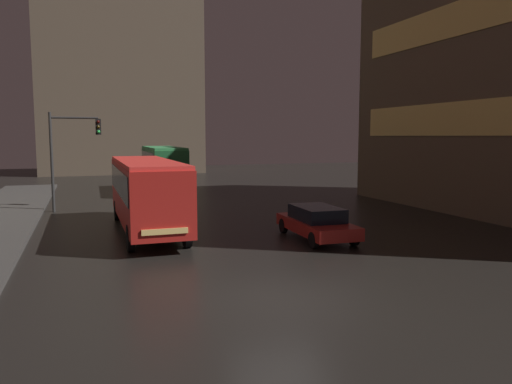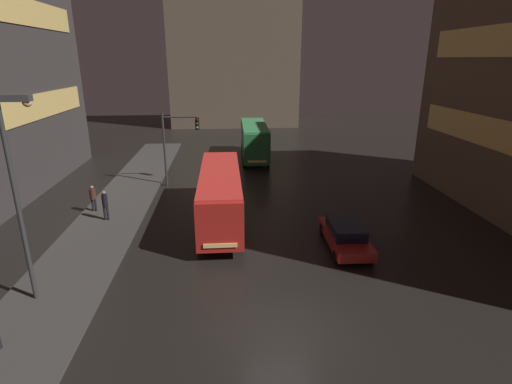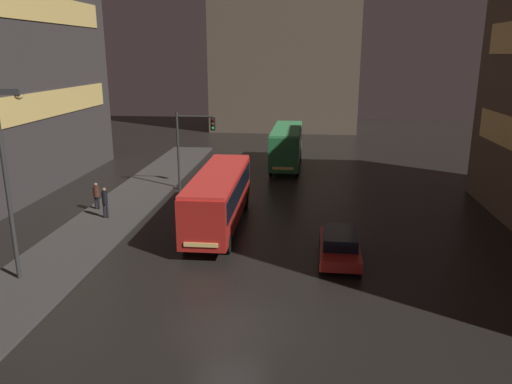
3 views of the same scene
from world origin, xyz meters
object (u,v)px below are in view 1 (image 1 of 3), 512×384
(bus_near, at_px, (146,188))
(bus_far, at_px, (163,165))
(car_taxi, at_px, (317,222))
(traffic_light_main, at_px, (70,145))

(bus_near, bearing_deg, bus_far, -101.44)
(car_taxi, distance_m, traffic_light_main, 15.47)
(bus_far, distance_m, traffic_light_main, 10.34)
(bus_far, xyz_separation_m, traffic_light_main, (-6.41, -7.95, 1.65))
(bus_near, bearing_deg, traffic_light_main, -67.20)
(bus_near, relative_size, traffic_light_main, 1.83)
(bus_far, height_order, car_taxi, bus_far)
(car_taxi, height_order, traffic_light_main, traffic_light_main)
(bus_far, height_order, traffic_light_main, traffic_light_main)
(bus_near, xyz_separation_m, traffic_light_main, (-3.29, 7.75, 1.80))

